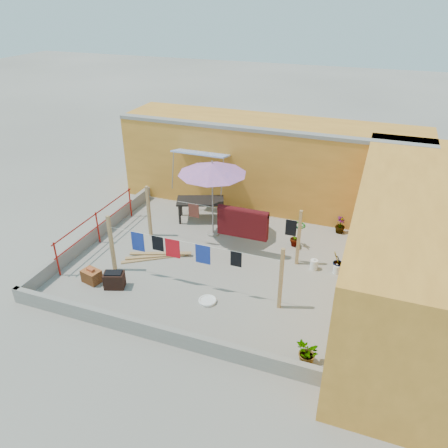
{
  "coord_description": "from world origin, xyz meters",
  "views": [
    {
      "loc": [
        4.29,
        -10.39,
        7.38
      ],
      "look_at": [
        0.33,
        0.3,
        1.22
      ],
      "focal_mm": 35.0,
      "sensor_mm": 36.0,
      "label": 1
    }
  ],
  "objects": [
    {
      "name": "white_basin",
      "position": [
        0.66,
        -1.86,
        0.04
      ],
      "size": [
        0.49,
        0.49,
        0.08
      ],
      "color": "white",
      "rests_on": "ground"
    },
    {
      "name": "green_hose",
      "position": [
        2.07,
        3.2,
        0.03
      ],
      "size": [
        0.48,
        0.48,
        0.07
      ],
      "color": "#1B7C22",
      "rests_on": "ground"
    },
    {
      "name": "patio_umbrella",
      "position": [
        -0.54,
        1.57,
        2.38
      ],
      "size": [
        2.87,
        2.87,
        2.65
      ],
      "color": "gray",
      "rests_on": "ground"
    },
    {
      "name": "water_jug_b",
      "position": [
        3.7,
        0.7,
        0.14
      ],
      "size": [
        0.2,
        0.2,
        0.31
      ],
      "color": "white",
      "rests_on": "ground"
    },
    {
      "name": "red_railing",
      "position": [
        -3.85,
        -0.2,
        0.72
      ],
      "size": [
        0.05,
        4.2,
        1.1
      ],
      "color": "#A11710",
      "rests_on": "ground"
    },
    {
      "name": "parapet_left",
      "position": [
        -4.08,
        0.0,
        0.22
      ],
      "size": [
        0.16,
        7.3,
        0.44
      ],
      "primitive_type": "cube",
      "color": "gray",
      "rests_on": "ground"
    },
    {
      "name": "lumber_pile",
      "position": [
        -1.65,
        -0.39,
        0.06
      ],
      "size": [
        1.91,
        1.24,
        0.12
      ],
      "color": "tan",
      "rests_on": "ground"
    },
    {
      "name": "wall_right",
      "position": [
        5.2,
        0.0,
        1.6
      ],
      "size": [
        2.4,
        9.0,
        3.2
      ],
      "primitive_type": "cube",
      "color": "orange",
      "rests_on": "ground"
    },
    {
      "name": "plant_back_a",
      "position": [
        0.23,
        1.99,
        0.41
      ],
      "size": [
        0.95,
        0.9,
        0.82
      ],
      "primitive_type": "imported",
      "rotation": [
        0.0,
        0.0,
        0.46
      ],
      "color": "#235518",
      "rests_on": "ground"
    },
    {
      "name": "wall_back",
      "position": [
        0.5,
        4.69,
        1.61
      ],
      "size": [
        11.0,
        3.27,
        3.21
      ],
      "color": "orange",
      "rests_on": "ground"
    },
    {
      "name": "plant_right_c",
      "position": [
        3.56,
        -3.11,
        0.31
      ],
      "size": [
        0.67,
        0.71,
        0.63
      ],
      "primitive_type": "imported",
      "rotation": [
        0.0,
        0.0,
        5.1
      ],
      "color": "#235518",
      "rests_on": "ground"
    },
    {
      "name": "brick_stack",
      "position": [
        -2.78,
        -2.14,
        0.19
      ],
      "size": [
        0.58,
        0.48,
        0.45
      ],
      "color": "#A45525",
      "rests_on": "ground"
    },
    {
      "name": "plant_right_b",
      "position": [
        3.7,
        0.76,
        0.35
      ],
      "size": [
        0.42,
        0.46,
        0.7
      ],
      "primitive_type": "imported",
      "rotation": [
        0.0,
        0.0,
        4.38
      ],
      "color": "#235518",
      "rests_on": "ground"
    },
    {
      "name": "outdoor_table",
      "position": [
        -1.36,
        2.45,
        0.7
      ],
      "size": [
        1.84,
        1.37,
        0.78
      ],
      "color": "black",
      "rests_on": "ground"
    },
    {
      "name": "plant_right_a",
      "position": [
        2.22,
        1.79,
        0.46
      ],
      "size": [
        0.57,
        0.57,
        0.91
      ],
      "primitive_type": "imported",
      "rotation": [
        0.0,
        0.0,
        2.36
      ],
      "color": "#235518",
      "rests_on": "ground"
    },
    {
      "name": "water_jug_a",
      "position": [
        3.04,
        0.68,
        0.16
      ],
      "size": [
        0.23,
        0.23,
        0.36
      ],
      "color": "white",
      "rests_on": "ground"
    },
    {
      "name": "parapet_front",
      "position": [
        0.0,
        -3.58,
        0.22
      ],
      "size": [
        8.3,
        0.16,
        0.44
      ],
      "primitive_type": "cube",
      "color": "gray",
      "rests_on": "ground"
    },
    {
      "name": "brazier",
      "position": [
        -2.02,
        -2.14,
        0.24
      ],
      "size": [
        0.64,
        0.53,
        0.5
      ],
      "color": "black",
      "rests_on": "ground"
    },
    {
      "name": "plant_back_b",
      "position": [
        3.48,
        3.2,
        0.29
      ],
      "size": [
        0.43,
        0.43,
        0.59
      ],
      "primitive_type": "imported",
      "rotation": [
        0.0,
        0.0,
        1.19
      ],
      "color": "#235518",
      "rests_on": "ground"
    },
    {
      "name": "ground",
      "position": [
        0.0,
        0.0,
        0.0
      ],
      "size": [
        80.0,
        80.0,
        0.0
      ],
      "primitive_type": "plane",
      "color": "#9E998E",
      "rests_on": "ground"
    },
    {
      "name": "clothesline_rig",
      "position": [
        0.59,
        0.52,
        1.04
      ],
      "size": [
        5.09,
        2.35,
        1.8
      ],
      "color": "tan",
      "rests_on": "ground"
    }
  ]
}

